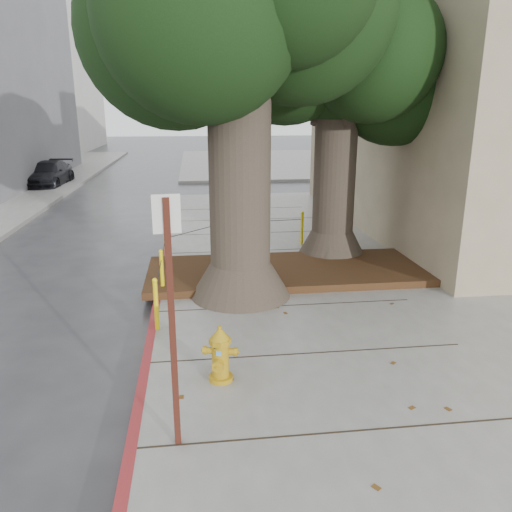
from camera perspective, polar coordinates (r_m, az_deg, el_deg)
The scene contains 15 objects.
ground at distance 8.00m, azimuth 2.34°, elevation -12.21°, with size 140.00×140.00×0.00m, color #28282B.
sidewalk_far at distance 37.80m, azimuth 3.93°, elevation 10.68°, with size 16.00×20.00×0.15m, color slate.
curb_red at distance 10.17m, azimuth -11.26°, elevation -5.58°, with size 0.14×26.00×0.16m, color maroon.
planter_bed at distance 11.59m, azimuth 3.60°, elevation -1.71°, with size 6.40×2.60×0.16m, color black.
building_far_white at distance 54.40m, azimuth -25.46°, elevation 18.80°, with size 12.00×18.00×15.00m, color silver.
building_side_white at distance 37.14m, azimuth 21.34°, elevation 16.39°, with size 10.00×10.00×9.00m, color silver.
building_side_grey at distance 45.35m, azimuth 24.88°, elevation 17.73°, with size 12.00×14.00×12.00m, color slate.
tree_near at distance 9.94m, azimuth -0.03°, elevation 25.44°, with size 4.50×3.80×7.68m.
tree_far at distance 12.88m, azimuth 10.93°, elevation 21.44°, with size 4.50×3.80×7.17m.
bollard_ring at distance 11.74m, azimuth -5.30°, elevation 0.69°, with size 3.79×5.39×0.95m.
fire_hydrant at distance 7.10m, azimuth -4.11°, elevation -11.14°, with size 0.44×0.42×0.82m.
signpost at distance 5.38m, azimuth -9.65°, elevation -6.25°, with size 0.29×0.08×2.88m.
car_silver at distance 25.68m, azimuth 10.93°, elevation 8.86°, with size 1.37×3.41×1.16m, color #A1A1A6.
car_red at distance 29.06m, azimuth 19.67°, elevation 9.19°, with size 1.37×3.92×1.29m, color maroon.
car_dark at distance 28.00m, azimuth -22.69°, elevation 8.63°, with size 1.79×4.40×1.28m, color black.
Camera 1 is at (-1.19, -6.92, 3.83)m, focal length 35.00 mm.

